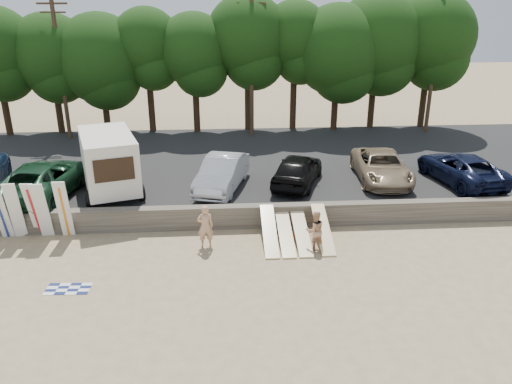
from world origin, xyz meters
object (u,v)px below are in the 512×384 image
at_px(car_3, 298,169).
at_px(car_2, 222,173).
at_px(car_1, 44,179).
at_px(beachgoer_b, 315,230).
at_px(box_trailer, 109,160).
at_px(car_5, 461,168).
at_px(beachgoer_a, 205,226).
at_px(cooler, 268,230).
at_px(car_4, 381,166).

bearing_deg(car_3, car_2, 25.91).
xyz_separation_m(car_1, beachgoer_b, (11.80, -4.72, -0.74)).
xyz_separation_m(box_trailer, car_3, (8.90, 0.48, -0.81)).
xyz_separation_m(car_1, car_5, (20.04, 0.52, -0.10)).
height_order(box_trailer, beachgoer_a, box_trailer).
height_order(box_trailer, cooler, box_trailer).
height_order(car_2, car_3, car_2).
bearing_deg(cooler, car_3, 78.00).
xyz_separation_m(car_1, car_3, (11.89, 0.70, -0.05)).
distance_m(box_trailer, car_3, 8.95).
distance_m(box_trailer, cooler, 8.18).
relative_size(car_1, car_2, 1.26).
xyz_separation_m(car_4, cooler, (-6.12, -4.32, -1.26)).
height_order(beachgoer_a, cooler, beachgoer_a).
height_order(car_2, beachgoer_b, car_2).
bearing_deg(beachgoer_a, car_5, -166.28).
distance_m(car_1, car_4, 16.22).
xyz_separation_m(beachgoer_a, beachgoer_b, (4.31, -0.46, -0.10)).
bearing_deg(car_1, car_5, -171.27).
bearing_deg(car_4, beachgoer_b, -122.84).
xyz_separation_m(beachgoer_a, cooler, (2.57, 0.99, -0.73)).
bearing_deg(beachgoer_a, cooler, -166.14).
xyz_separation_m(car_2, cooler, (1.87, -3.67, -1.33)).
distance_m(car_1, car_3, 11.91).
relative_size(beachgoer_a, cooler, 4.69).
xyz_separation_m(box_trailer, cooler, (7.08, -3.49, -2.13)).
bearing_deg(car_4, cooler, -140.36).
relative_size(box_trailer, car_4, 0.95).
bearing_deg(car_2, car_4, 20.26).
relative_size(car_1, car_3, 1.31).
bearing_deg(cooler, car_4, 47.84).
bearing_deg(car_2, car_3, 20.39).
relative_size(car_3, car_5, 0.87).
xyz_separation_m(car_1, car_4, (16.19, 1.04, -0.12)).
bearing_deg(cooler, car_1, 174.62).
relative_size(beachgoer_b, cooler, 4.18).
bearing_deg(beachgoer_a, box_trailer, -51.97).
bearing_deg(box_trailer, car_1, 166.48).
distance_m(car_3, cooler, 4.57).
height_order(box_trailer, car_4, box_trailer).
bearing_deg(car_4, car_1, -171.88).
bearing_deg(car_5, car_4, -16.78).
bearing_deg(car_2, cooler, -47.39).
bearing_deg(car_2, beachgoer_b, -39.24).
xyz_separation_m(car_4, beachgoer_a, (-8.69, -5.31, -0.53)).
relative_size(car_2, cooler, 12.55).
relative_size(box_trailer, car_5, 0.93).
height_order(beachgoer_b, cooler, beachgoer_b).
relative_size(car_5, cooler, 13.88).
distance_m(car_1, cooler, 10.68).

